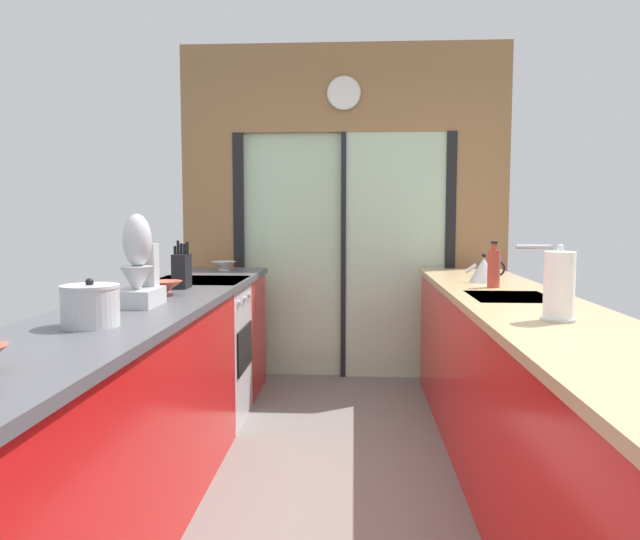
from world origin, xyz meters
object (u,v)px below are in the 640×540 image
(mixing_bowl_mid, at_px, (165,288))
(mixing_bowl_far, at_px, (224,266))
(soap_bottle, at_px, (494,268))
(paper_towel_roll, at_px, (559,287))
(oven_range, at_px, (200,351))
(knife_block, at_px, (182,270))
(stock_pot, at_px, (90,306))
(kettle, at_px, (484,270))
(stand_mixer, at_px, (139,271))

(mixing_bowl_mid, xyz_separation_m, mixing_bowl_far, (0.00, 1.43, -0.00))
(soap_bottle, bearing_deg, mixing_bowl_mid, -165.79)
(mixing_bowl_far, relative_size, paper_towel_roll, 0.62)
(oven_range, xyz_separation_m, knife_block, (0.02, -0.45, 0.57))
(oven_range, relative_size, mixing_bowl_far, 4.94)
(stock_pot, bearing_deg, mixing_bowl_far, 90.00)
(kettle, distance_m, soap_bottle, 0.27)
(knife_block, xyz_separation_m, stand_mixer, (-0.00, -0.68, 0.06))
(knife_block, relative_size, stock_pot, 1.27)
(kettle, bearing_deg, paper_towel_roll, -90.07)
(oven_range, height_order, knife_block, knife_block)
(stock_pot, bearing_deg, mixing_bowl_mid, 90.00)
(knife_block, distance_m, stock_pot, 1.20)
(mixing_bowl_mid, height_order, stock_pot, stock_pot)
(oven_range, distance_m, kettle, 1.88)
(mixing_bowl_far, bearing_deg, stock_pot, -90.00)
(oven_range, xyz_separation_m, stand_mixer, (0.02, -1.13, 0.63))
(stand_mixer, bearing_deg, kettle, 31.53)
(oven_range, relative_size, stand_mixer, 2.19)
(oven_range, bearing_deg, mixing_bowl_far, 88.43)
(mixing_bowl_mid, distance_m, stand_mixer, 0.39)
(mixing_bowl_mid, xyz_separation_m, kettle, (1.78, 0.72, 0.04))
(mixing_bowl_far, height_order, paper_towel_roll, paper_towel_roll)
(stand_mixer, xyz_separation_m, stock_pot, (-0.00, -0.52, -0.08))
(stand_mixer, distance_m, kettle, 2.09)
(kettle, relative_size, paper_towel_roll, 0.83)
(stand_mixer, xyz_separation_m, soap_bottle, (1.78, 0.82, -0.05))
(stock_pot, relative_size, kettle, 0.85)
(stock_pot, bearing_deg, kettle, 42.18)
(mixing_bowl_mid, xyz_separation_m, stock_pot, (0.00, -0.89, 0.04))
(stock_pot, xyz_separation_m, soap_bottle, (1.78, 1.34, 0.04))
(stock_pot, bearing_deg, knife_block, 90.00)
(stand_mixer, distance_m, paper_towel_roll, 1.81)
(stock_pot, relative_size, paper_towel_roll, 0.71)
(mixing_bowl_mid, xyz_separation_m, paper_towel_roll, (1.78, -0.67, 0.10))
(oven_range, bearing_deg, stock_pot, -89.36)
(oven_range, bearing_deg, paper_towel_roll, -38.42)
(stand_mixer, height_order, soap_bottle, stand_mixer)
(knife_block, xyz_separation_m, paper_towel_roll, (1.78, -0.98, 0.03))
(soap_bottle, bearing_deg, mixing_bowl_far, 151.18)
(mixing_bowl_far, bearing_deg, mixing_bowl_mid, -90.00)
(oven_range, relative_size, paper_towel_roll, 3.05)
(stand_mixer, bearing_deg, paper_towel_roll, -9.54)
(paper_towel_roll, bearing_deg, stock_pot, -172.89)
(oven_range, bearing_deg, mixing_bowl_mid, -88.61)
(kettle, height_order, soap_bottle, soap_bottle)
(oven_range, height_order, mixing_bowl_mid, mixing_bowl_mid)
(oven_range, xyz_separation_m, mixing_bowl_mid, (0.02, -0.76, 0.50))
(kettle, bearing_deg, oven_range, 178.91)
(oven_range, distance_m, stand_mixer, 1.29)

